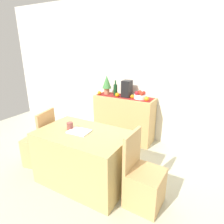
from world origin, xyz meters
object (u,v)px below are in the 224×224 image
Objects in this scene: coffee_maker at (127,89)px; dining_table at (84,157)px; coffee_cup at (70,126)px; fruit_bowl at (140,97)px; sideboard_console at (124,118)px; potted_plant at (107,83)px; wine_bottle at (115,90)px; chair_near_window at (41,148)px; chair_by_corner at (144,185)px; open_book at (79,131)px.

coffee_maker reaches higher than dining_table.
coffee_maker is at bearing 83.60° from coffee_cup.
dining_table is (-0.23, -1.43, -0.55)m from fruit_bowl.
sideboard_console is 0.98× the size of dining_table.
coffee_cup is at bearing -94.59° from sideboard_console.
potted_plant is 1.50m from coffee_cup.
coffee_maker reaches higher than wine_bottle.
chair_by_corner is at bearing -0.09° from chair_near_window.
fruit_bowl is 0.80× the size of wine_bottle.
sideboard_console is 1.48m from open_book.
coffee_maker reaches higher than chair_by_corner.
wine_bottle is (-0.52, 0.00, 0.07)m from fruit_bowl.
wine_bottle reaches higher than chair_near_window.
potted_plant is (-0.39, 0.00, 0.67)m from sideboard_console.
chair_by_corner is (0.63, -1.43, -0.66)m from fruit_bowl.
sideboard_console is at bearing 180.00° from fruit_bowl.
dining_table is 1.32× the size of chair_near_window.
coffee_maker is (0.05, 0.00, 0.60)m from sideboard_console.
sideboard_console is 0.58m from fruit_bowl.
sideboard_console is 1.63m from chair_near_window.
coffee_cup is 0.11× the size of chair_near_window.
coffee_cup is (0.28, -1.44, -0.32)m from potted_plant.
wine_bottle is at bearing 180.00° from fruit_bowl.
dining_table is at bearing -0.23° from chair_near_window.
fruit_bowl reaches higher than chair_by_corner.
wine_bottle is 3.10× the size of coffee_cup.
potted_plant is at bearing 103.39° from open_book.
sideboard_console is at bearing 61.69° from chair_near_window.
potted_plant reaches higher than sideboard_console.
fruit_bowl is at bearing 0.00° from sideboard_console.
coffee_cup is (0.08, -1.44, -0.21)m from wine_bottle.
dining_table is (0.29, -1.43, -0.62)m from wine_bottle.
sideboard_console is at bearing 123.50° from chair_by_corner.
dining_table is 0.87m from chair_near_window.
fruit_bowl is 1.51m from coffee_cup.
open_book is at bearing -88.18° from sideboard_console.
coffee_cup is at bearing 172.25° from open_book.
wine_bottle is 0.25× the size of dining_table.
dining_table is at bearing -86.44° from sideboard_console.
wine_bottle is at bearing 180.00° from coffee_maker.
sideboard_console is at bearing 93.56° from dining_table.
coffee_maker is 1.86m from chair_by_corner.
potted_plant reaches higher than chair_by_corner.
coffee_maker is at bearing 180.00° from fruit_bowl.
coffee_cup is at bearing -179.84° from dining_table.
fruit_bowl is 0.30m from coffee_maker.
fruit_bowl reaches higher than chair_near_window.
sideboard_console is 3.92× the size of wine_bottle.
open_book is (-0.04, -0.01, 0.38)m from dining_table.
potted_plant is at bearing 180.00° from coffee_maker.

